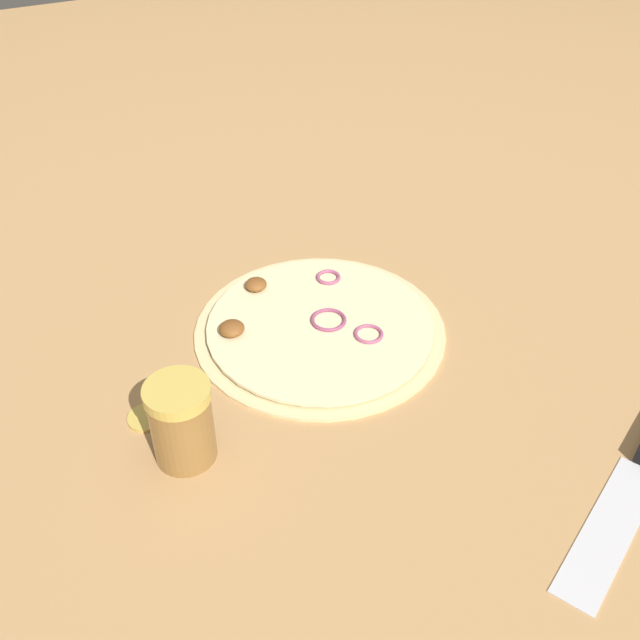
% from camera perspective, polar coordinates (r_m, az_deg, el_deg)
% --- Properties ---
extents(ground_plane, '(3.00, 3.00, 0.00)m').
position_cam_1_polar(ground_plane, '(0.90, -0.00, -0.85)').
color(ground_plane, tan).
extents(pizza, '(0.30, 0.30, 0.03)m').
position_cam_1_polar(pizza, '(0.90, -0.12, -0.53)').
color(pizza, beige).
rests_on(pizza, ground_plane).
extents(spice_jar, '(0.06, 0.06, 0.09)m').
position_cam_1_polar(spice_jar, '(0.74, -10.50, -7.66)').
color(spice_jar, olive).
rests_on(spice_jar, ground_plane).
extents(loose_cap, '(0.04, 0.04, 0.01)m').
position_cam_1_polar(loose_cap, '(0.81, -13.08, -7.16)').
color(loose_cap, gold).
rests_on(loose_cap, ground_plane).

